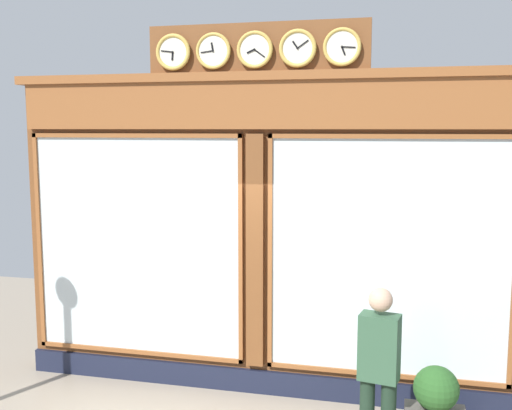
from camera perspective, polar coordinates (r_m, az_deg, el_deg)
The scene contains 3 objects.
shop_facade at distance 7.04m, azimuth 0.24°, elevation -2.62°, with size 5.98×0.42×4.30m.
pedestrian at distance 5.84m, azimuth 11.62°, elevation -14.97°, with size 0.39×0.28×1.69m.
planter_shrub at distance 6.07m, azimuth 16.79°, elevation -16.39°, with size 0.42×0.42×0.42m, color #285623.
Camera 1 is at (-1.58, 6.63, 3.13)m, focal length 41.99 mm.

